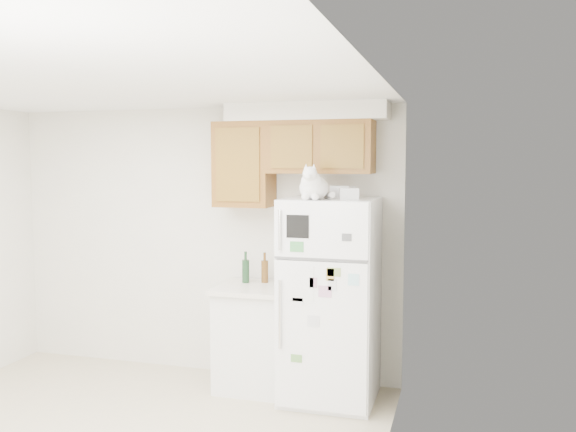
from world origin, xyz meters
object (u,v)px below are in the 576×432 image
at_px(storage_box_front, 349,194).
at_px(bottle_amber, 265,267).
at_px(bottle_green, 246,267).
at_px(cat, 313,186).
at_px(storage_box_back, 343,192).
at_px(refrigerator, 330,300).
at_px(base_counter, 255,336).

xyz_separation_m(storage_box_front, bottle_amber, (-0.81, 0.31, -0.69)).
xyz_separation_m(storage_box_front, bottle_green, (-0.97, 0.26, -0.68)).
xyz_separation_m(cat, bottle_amber, (-0.56, 0.45, -0.75)).
bearing_deg(storage_box_front, storage_box_back, 99.43).
bearing_deg(refrigerator, cat, -111.12).
relative_size(cat, bottle_amber, 1.51).
bearing_deg(bottle_green, storage_box_back, -6.74).
bearing_deg(bottle_amber, refrigerator, -18.87).
bearing_deg(base_counter, bottle_amber, 73.69).
bearing_deg(storage_box_front, bottle_amber, 141.63).
relative_size(refrigerator, storage_box_front, 11.33).
xyz_separation_m(storage_box_back, bottle_green, (-0.90, 0.11, -0.69)).
distance_m(cat, bottle_amber, 1.04).
height_order(storage_box_front, bottle_amber, storage_box_front).
relative_size(storage_box_back, storage_box_front, 1.20).
bearing_deg(storage_box_back, bottle_green, -167.94).
bearing_deg(bottle_amber, cat, -39.22).
distance_m(storage_box_front, bottle_amber, 1.11).
xyz_separation_m(base_counter, bottle_amber, (0.04, 0.15, 0.59)).
height_order(cat, storage_box_back, cat).
distance_m(cat, storage_box_front, 0.30).
distance_m(base_counter, bottle_green, 0.62).
xyz_separation_m(cat, storage_box_back, (0.18, 0.29, -0.06)).
bearing_deg(storage_box_back, storage_box_front, -44.34).
distance_m(cat, storage_box_back, 0.35).
xyz_separation_m(cat, bottle_green, (-0.72, 0.40, -0.75)).
height_order(refrigerator, base_counter, refrigerator).
distance_m(base_counter, storage_box_front, 1.55).
distance_m(refrigerator, base_counter, 0.79).
relative_size(cat, bottle_green, 1.46).
distance_m(refrigerator, bottle_amber, 0.71).
height_order(base_counter, storage_box_back, storage_box_back).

